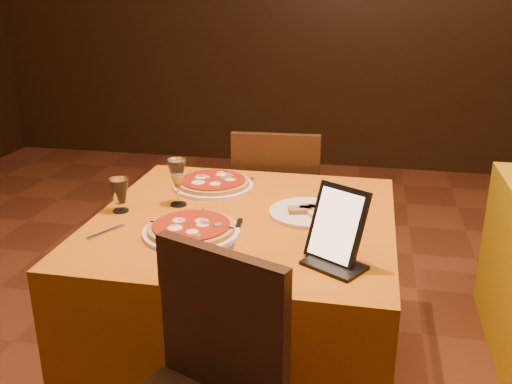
% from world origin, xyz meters
% --- Properties ---
extents(wall_back, '(6.00, 0.01, 2.80)m').
position_xyz_m(wall_back, '(0.00, 3.50, 1.40)').
color(wall_back, black).
rests_on(wall_back, floor).
extents(main_table, '(1.10, 1.10, 0.75)m').
position_xyz_m(main_table, '(-0.00, 0.36, 0.38)').
color(main_table, '#B35E0B').
rests_on(main_table, floor).
extents(chair_main_far, '(0.48, 0.48, 0.91)m').
position_xyz_m(chair_main_far, '(-0.00, 1.19, 0.46)').
color(chair_main_far, '#311E0F').
rests_on(chair_main_far, floor).
extents(pizza_near, '(0.34, 0.34, 0.03)m').
position_xyz_m(pizza_near, '(-0.15, 0.18, 0.77)').
color(pizza_near, white).
rests_on(pizza_near, main_table).
extents(pizza_far, '(0.34, 0.34, 0.03)m').
position_xyz_m(pizza_far, '(-0.20, 0.66, 0.77)').
color(pizza_far, white).
rests_on(pizza_far, main_table).
extents(cutlet_dish, '(0.30, 0.30, 0.03)m').
position_xyz_m(cutlet_dish, '(0.23, 0.44, 0.76)').
color(cutlet_dish, white).
rests_on(cutlet_dish, main_table).
extents(wine_glass, '(0.09, 0.09, 0.19)m').
position_xyz_m(wine_glass, '(-0.28, 0.43, 0.84)').
color(wine_glass, '#CDCA74').
rests_on(wine_glass, main_table).
extents(water_glass, '(0.07, 0.07, 0.13)m').
position_xyz_m(water_glass, '(-0.47, 0.32, 0.81)').
color(water_glass, white).
rests_on(water_glass, main_table).
extents(tablet, '(0.20, 0.18, 0.23)m').
position_xyz_m(tablet, '(0.36, 0.08, 0.87)').
color(tablet, black).
rests_on(tablet, main_table).
extents(knife, '(0.04, 0.23, 0.01)m').
position_xyz_m(knife, '(0.01, 0.19, 0.75)').
color(knife, silver).
rests_on(knife, main_table).
extents(fork_near, '(0.09, 0.15, 0.01)m').
position_xyz_m(fork_near, '(-0.44, 0.13, 0.75)').
color(fork_near, silver).
rests_on(fork_near, main_table).
extents(fork_far, '(0.04, 0.15, 0.01)m').
position_xyz_m(fork_far, '(-0.05, 0.73, 0.75)').
color(fork_far, '#B7B6BE').
rests_on(fork_far, main_table).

